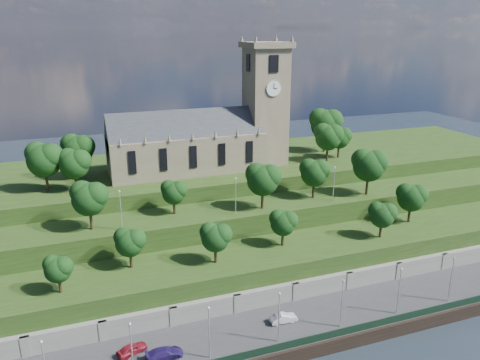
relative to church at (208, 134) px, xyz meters
name	(u,v)px	position (x,y,z in m)	size (l,w,h in m)	color
promenade	(280,330)	(-0.79, -39.98, -21.52)	(160.00, 12.00, 2.00)	#2D2D30
quay_wall	(299,355)	(-0.79, -46.03, -21.42)	(160.00, 0.50, 2.20)	black
fence	(297,343)	(-0.79, -45.38, -19.92)	(160.00, 0.10, 1.20)	black
retaining_wall	(265,300)	(-0.79, -34.01, -20.02)	(160.00, 2.10, 5.00)	slate
embankment_lower	(251,274)	(-0.79, -27.98, -18.52)	(160.00, 12.00, 8.00)	#203812
embankment_upper	(231,238)	(-0.79, -16.98, -16.52)	(160.00, 10.00, 12.00)	#203812
hilltop	(201,195)	(-0.79, 4.02, -15.02)	(160.00, 32.00, 15.00)	#203812
church	(208,134)	(0.00, 0.00, 0.00)	(38.60, 12.35, 27.60)	#6D614C
trees_lower	(285,222)	(5.38, -27.69, -9.86)	(68.65, 8.84, 7.80)	black
trees_upper	(266,177)	(5.82, -18.16, -4.76)	(59.65, 8.25, 9.37)	black
trees_hilltop	(216,140)	(1.57, -0.80, -1.26)	(70.44, 16.27, 10.62)	black
lamp_posts_promenade	(279,314)	(-2.79, -43.48, -15.99)	(60.36, 0.36, 7.85)	#B2B2B7
lamp_posts_upper	(236,193)	(-0.79, -19.98, -6.46)	(40.36, 0.36, 6.95)	#B2B2B7
car_left	(132,349)	(-22.42, -39.03, -19.81)	(1.67, 4.15, 1.41)	maroon
car_middle	(283,318)	(-0.16, -39.58, -19.83)	(1.46, 4.19, 1.38)	silver
car_right	(164,353)	(-18.48, -41.41, -19.80)	(2.03, 4.99, 1.45)	#261854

